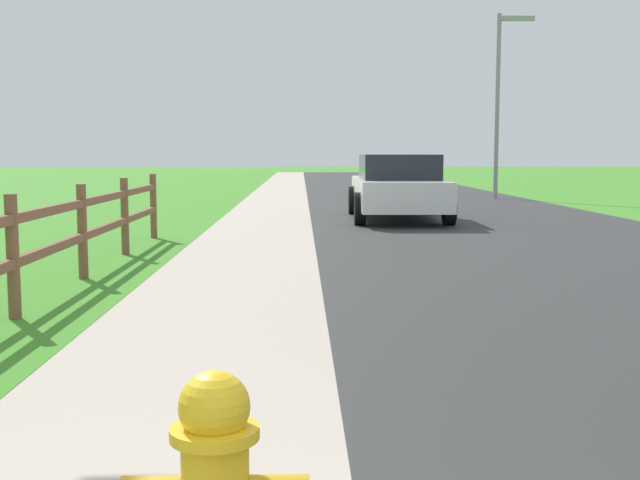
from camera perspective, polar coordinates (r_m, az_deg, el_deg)
The scene contains 7 objects.
ground_plane at distance 25.65m, azimuth -0.90°, elevation 2.98°, with size 120.00×120.00×0.00m, color #44902A.
road_asphalt at distance 27.89m, azimuth 6.29°, elevation 3.21°, with size 7.00×66.00×0.01m, color #323232.
curb_concrete at distance 27.78m, azimuth -7.14°, elevation 3.19°, with size 6.00×66.00×0.01m, color #BBAC9B.
grass_verge at distance 27.97m, azimuth -10.20°, elevation 3.16°, with size 5.00×66.00×0.00m, color #44902A.
rail_fence at distance 7.43m, azimuth -21.09°, elevation -0.48°, with size 0.11×13.46×1.10m.
parked_suv_white at distance 17.58m, azimuth 5.56°, elevation 3.82°, with size 2.09×4.81×1.42m.
street_lamp at distance 26.30m, azimuth 12.81°, elevation 10.50°, with size 1.17×0.20×5.79m.
Camera 1 is at (-0.22, -0.61, 1.45)m, focal length 44.87 mm.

